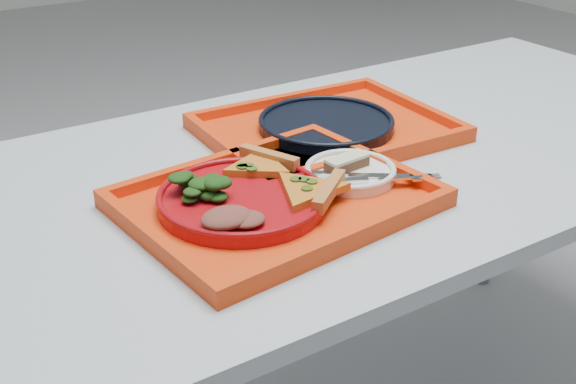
# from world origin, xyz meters

# --- Properties ---
(table) EXTENTS (1.60, 0.80, 0.75)m
(table) POSITION_xyz_m (0.00, 0.00, 0.68)
(table) COLOR #9DA7B0
(table) RESTS_ON ground
(tray_main) EXTENTS (0.48, 0.39, 0.01)m
(tray_main) POSITION_xyz_m (-0.30, -0.10, 0.76)
(tray_main) COLOR red
(tray_main) RESTS_ON table
(tray_far) EXTENTS (0.46, 0.37, 0.01)m
(tray_far) POSITION_xyz_m (-0.06, 0.09, 0.76)
(tray_far) COLOR red
(tray_far) RESTS_ON table
(dinner_plate) EXTENTS (0.26, 0.26, 0.02)m
(dinner_plate) POSITION_xyz_m (-0.35, -0.09, 0.77)
(dinner_plate) COLOR #9D0A10
(dinner_plate) RESTS_ON tray_main
(side_plate) EXTENTS (0.15, 0.15, 0.01)m
(side_plate) POSITION_xyz_m (-0.15, -0.10, 0.77)
(side_plate) COLOR white
(side_plate) RESTS_ON tray_main
(navy_plate) EXTENTS (0.26, 0.26, 0.02)m
(navy_plate) POSITION_xyz_m (-0.06, 0.09, 0.77)
(navy_plate) COLOR black
(navy_plate) RESTS_ON tray_far
(pizza_slice_a) EXTENTS (0.18, 0.18, 0.02)m
(pizza_slice_a) POSITION_xyz_m (-0.27, -0.14, 0.79)
(pizza_slice_a) COLOR gold
(pizza_slice_a) RESTS_ON dinner_plate
(pizza_slice_b) EXTENTS (0.16, 0.15, 0.02)m
(pizza_slice_b) POSITION_xyz_m (-0.29, -0.03, 0.79)
(pizza_slice_b) COLOR gold
(pizza_slice_b) RESTS_ON dinner_plate
(salad_heap) EXTENTS (0.09, 0.08, 0.04)m
(salad_heap) POSITION_xyz_m (-0.39, -0.06, 0.80)
(salad_heap) COLOR black
(salad_heap) RESTS_ON dinner_plate
(meat_portion) EXTENTS (0.08, 0.06, 0.02)m
(meat_portion) POSITION_xyz_m (-0.42, -0.16, 0.79)
(meat_portion) COLOR brown
(meat_portion) RESTS_ON dinner_plate
(dessert_bar) EXTENTS (0.08, 0.04, 0.02)m
(dessert_bar) POSITION_xyz_m (-0.15, -0.10, 0.79)
(dessert_bar) COLOR #452917
(dessert_bar) RESTS_ON side_plate
(knife) EXTENTS (0.16, 0.12, 0.01)m
(knife) POSITION_xyz_m (-0.16, -0.13, 0.78)
(knife) COLOR silver
(knife) RESTS_ON side_plate
(fork) EXTENTS (0.18, 0.10, 0.01)m
(fork) POSITION_xyz_m (-0.14, -0.16, 0.78)
(fork) COLOR silver
(fork) RESTS_ON side_plate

